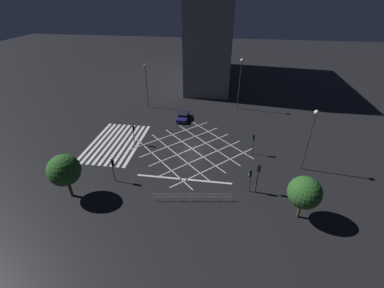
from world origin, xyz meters
name	(u,v)px	position (x,y,z in m)	size (l,w,h in m)	color
ground_plane	(192,149)	(0.00, 0.00, 0.00)	(200.00, 200.00, 0.00)	black
road_markings	(138,146)	(0.34, -8.51, 0.00)	(18.68, 25.50, 0.01)	silver
office_building	(213,18)	(-36.40, -0.01, 14.81)	(31.64, 10.06, 29.63)	slate
traffic_light_ne_main	(258,173)	(8.45, 9.01, 2.85)	(0.39, 0.36, 3.98)	#2D2D30
traffic_light_median_north	(253,140)	(0.16, 8.97, 2.42)	(0.36, 0.39, 3.37)	#2D2D30
traffic_light_ne_cross	(250,176)	(8.54, 8.16, 2.34)	(0.36, 0.39, 3.27)	#2D2D30
traffic_light_se_cross	(113,166)	(9.02, -8.58, 2.44)	(0.36, 0.39, 3.41)	#2D2D30
traffic_light_median_south	(134,131)	(-0.01, -9.07, 2.39)	(0.36, 0.39, 3.34)	#2D2D30
street_lamp_east	(146,81)	(-14.70, -11.23, 5.54)	(0.42, 0.42, 8.79)	#2D2D30
street_lamp_west	(312,127)	(2.92, 15.52, 6.48)	(0.58, 0.58, 8.75)	#2D2D30
street_lamp_far	(241,73)	(-16.40, 6.96, 7.33)	(0.59, 0.59, 9.99)	#2D2D30
street_tree_near	(64,170)	(12.35, -12.68, 3.79)	(3.63, 3.63, 5.62)	#473323
street_tree_far	(305,193)	(11.91, 13.29, 3.48)	(3.41, 3.41, 5.20)	#473323
waiting_car	(183,116)	(-9.94, -3.11, 0.58)	(4.35, 1.88, 1.21)	#191951
pedestrian_railing	(192,196)	(11.12, 1.61, 0.68)	(1.35, 9.02, 1.05)	#B7B7BC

